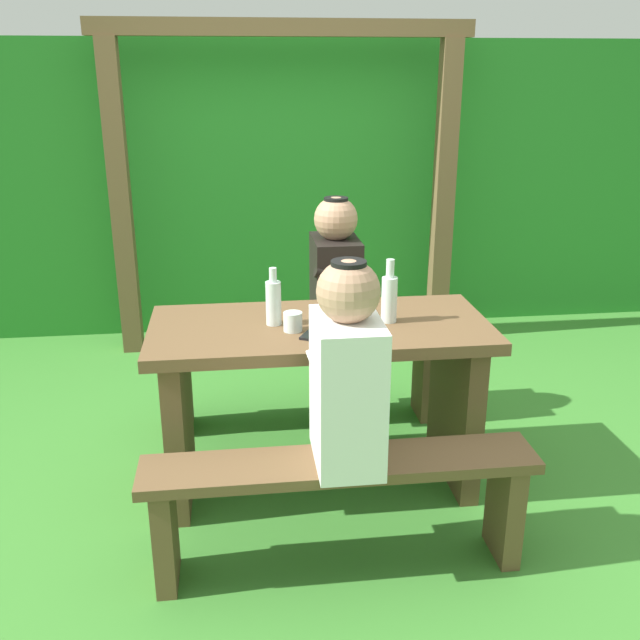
# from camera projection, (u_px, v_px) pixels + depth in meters

# --- Properties ---
(ground_plane) EXTENTS (12.00, 12.00, 0.00)m
(ground_plane) POSITION_uv_depth(u_px,v_px,m) (320.00, 481.00, 3.19)
(ground_plane) COLOR #3B812E
(hedge_backdrop) EXTENTS (6.40, 0.71, 1.93)m
(hedge_backdrop) POSITION_uv_depth(u_px,v_px,m) (279.00, 183.00, 5.10)
(hedge_backdrop) COLOR #267A26
(hedge_backdrop) RESTS_ON ground_plane
(pergola_post_left) EXTENTS (0.12, 0.12, 1.91)m
(pergola_post_left) POSITION_uv_depth(u_px,v_px,m) (121.00, 204.00, 4.36)
(pergola_post_left) COLOR brown
(pergola_post_left) RESTS_ON ground_plane
(pergola_post_right) EXTENTS (0.12, 0.12, 1.91)m
(pergola_post_right) POSITION_uv_depth(u_px,v_px,m) (443.00, 197.00, 4.60)
(pergola_post_right) COLOR brown
(pergola_post_right) RESTS_ON ground_plane
(pergola_crossbeam) EXTENTS (2.27, 0.10, 0.10)m
(pergola_crossbeam) POSITION_uv_depth(u_px,v_px,m) (284.00, 27.00, 4.14)
(pergola_crossbeam) COLOR brown
(pergola_crossbeam) RESTS_ON pergola_post_left
(picnic_table) EXTENTS (1.40, 0.64, 0.75)m
(picnic_table) POSITION_uv_depth(u_px,v_px,m) (320.00, 377.00, 3.02)
(picnic_table) COLOR brown
(picnic_table) RESTS_ON ground_plane
(bench_near) EXTENTS (1.40, 0.24, 0.45)m
(bench_near) POSITION_uv_depth(u_px,v_px,m) (340.00, 491.00, 2.53)
(bench_near) COLOR brown
(bench_near) RESTS_ON ground_plane
(bench_far) EXTENTS (1.40, 0.24, 0.45)m
(bench_far) POSITION_uv_depth(u_px,v_px,m) (306.00, 364.00, 3.62)
(bench_far) COLOR brown
(bench_far) RESTS_ON ground_plane
(person_white_shirt) EXTENTS (0.25, 0.35, 0.72)m
(person_white_shirt) POSITION_uv_depth(u_px,v_px,m) (347.00, 372.00, 2.39)
(person_white_shirt) COLOR white
(person_white_shirt) RESTS_ON bench_near
(person_black_coat) EXTENTS (0.25, 0.35, 0.72)m
(person_black_coat) POSITION_uv_depth(u_px,v_px,m) (336.00, 276.00, 3.48)
(person_black_coat) COLOR black
(person_black_coat) RESTS_ON bench_far
(drinking_glass) EXTENTS (0.08, 0.08, 0.08)m
(drinking_glass) POSITION_uv_depth(u_px,v_px,m) (293.00, 322.00, 2.84)
(drinking_glass) COLOR silver
(drinking_glass) RESTS_ON picnic_table
(bottle_left) EXTENTS (0.07, 0.07, 0.27)m
(bottle_left) POSITION_uv_depth(u_px,v_px,m) (389.00, 297.00, 2.93)
(bottle_left) COLOR silver
(bottle_left) RESTS_ON picnic_table
(bottle_right) EXTENTS (0.06, 0.06, 0.24)m
(bottle_right) POSITION_uv_depth(u_px,v_px,m) (273.00, 301.00, 2.90)
(bottle_right) COLOR silver
(bottle_right) RESTS_ON picnic_table
(cell_phone) EXTENTS (0.13, 0.16, 0.01)m
(cell_phone) POSITION_uv_depth(u_px,v_px,m) (314.00, 334.00, 2.81)
(cell_phone) COLOR black
(cell_phone) RESTS_ON picnic_table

